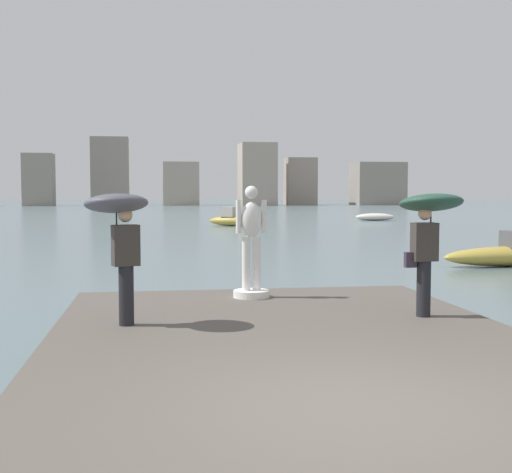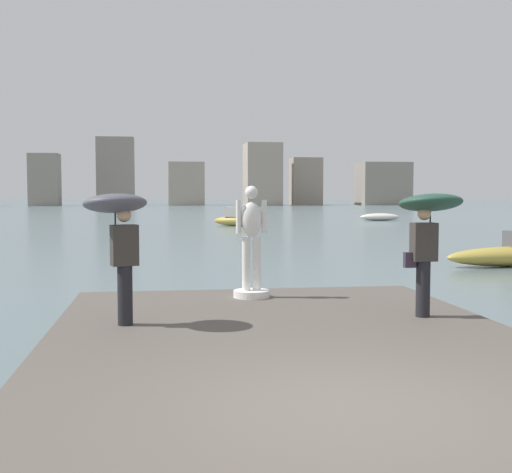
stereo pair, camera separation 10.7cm
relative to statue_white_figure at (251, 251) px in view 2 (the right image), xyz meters
The scene contains 8 objects.
ground_plane 33.64m from the statue_white_figure, 89.90° to the left, with size 400.00×400.00×0.00m, color slate.
pier 4.29m from the statue_white_figure, 89.21° to the right, with size 6.60×10.46×0.40m, color #564F47.
statue_white_figure is the anchor object (origin of this frame).
onlooker_left 3.30m from the statue_white_figure, 134.69° to the right, with size 1.15×1.17×1.98m.
onlooker_right 3.43m from the statue_white_figure, 42.41° to the right, with size 1.02×1.05×1.99m.
boat_near 45.29m from the statue_white_figure, 68.29° to the left, with size 3.45×1.36×0.62m.
boat_leftward 34.85m from the statue_white_figure, 84.16° to the left, with size 3.55×2.87×1.36m.
distant_skyline 116.23m from the statue_white_figure, 85.00° to the left, with size 87.70×12.96×13.25m.
Camera 2 is at (-1.69, -5.72, 2.34)m, focal length 46.29 mm.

